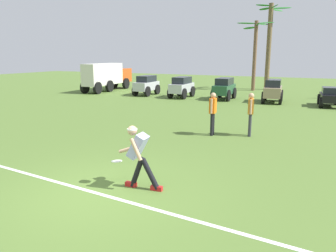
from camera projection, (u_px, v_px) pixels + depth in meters
ground_plane at (97, 193)px, 6.96m from camera, size 80.00×80.00×0.00m
field_line_paint at (97, 193)px, 6.95m from camera, size 24.89×2.22×0.01m
frisbee_thrower at (138, 153)px, 7.09m from camera, size 1.14×0.47×1.40m
frisbee_in_flight at (117, 161)px, 7.57m from camera, size 0.35×0.35×0.05m
teammate_near_sideline at (251, 110)px, 11.67m from camera, size 0.27×0.50×1.56m
teammate_midfield at (213, 110)px, 11.79m from camera, size 0.22×0.50×1.56m
parked_car_slot_a at (146, 85)px, 23.75m from camera, size 1.21×2.37×1.40m
parked_car_slot_b at (182, 87)px, 22.42m from camera, size 1.19×2.36×1.40m
parked_car_slot_c at (224, 88)px, 21.43m from camera, size 1.20×2.37×1.40m
parked_car_slot_d at (273, 90)px, 20.09m from camera, size 1.36×2.43×1.40m
parked_car_slot_e at (329, 97)px, 18.52m from camera, size 1.26×2.27×1.10m
box_truck at (107, 75)px, 26.49m from camera, size 1.70×5.96×2.20m
palm_tree_far_left at (255, 48)px, 26.21m from camera, size 2.86×3.42×5.51m
palm_tree_left_of_centre at (269, 42)px, 26.83m from camera, size 2.74×3.51×6.93m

